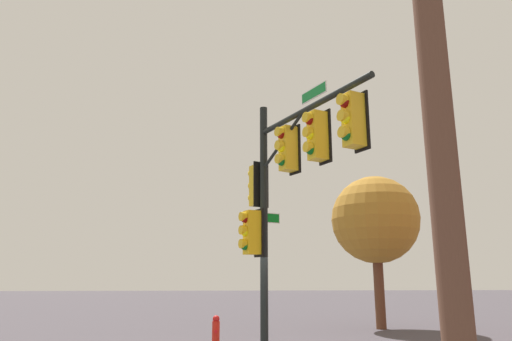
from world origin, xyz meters
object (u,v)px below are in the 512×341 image
at_px(signal_pole_assembly, 284,179).
at_px(tree_near, 375,220).
at_px(utility_pole, 434,77).
at_px(fire_hydrant, 216,329).

xyz_separation_m(signal_pole_assembly, tree_near, (-8.05, 4.86, 0.01)).
height_order(utility_pole, tree_near, utility_pole).
distance_m(utility_pole, fire_hydrant, 12.01).
height_order(signal_pole_assembly, utility_pole, utility_pole).
relative_size(signal_pole_assembly, fire_hydrant, 7.85).
relative_size(signal_pole_assembly, tree_near, 1.06).
bearing_deg(tree_near, utility_pole, -15.98).
relative_size(utility_pole, tree_near, 1.25).
bearing_deg(fire_hydrant, signal_pole_assembly, 19.78).
bearing_deg(tree_near, fire_hydrant, -61.76).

